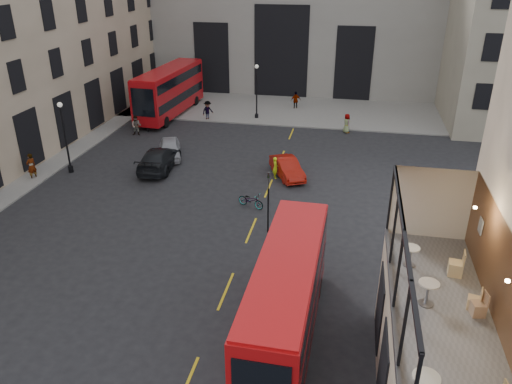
% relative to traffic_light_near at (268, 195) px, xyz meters
% --- Properties ---
extents(host_frontage, '(3.00, 11.00, 4.50)m').
position_rel_traffic_light_near_xyz_m(host_frontage, '(7.50, -12.00, -0.17)').
color(host_frontage, '#C7B095').
rests_on(host_frontage, ground).
extents(cafe_floor, '(3.00, 10.00, 0.10)m').
position_rel_traffic_light_near_xyz_m(cafe_floor, '(7.50, -12.00, 2.12)').
color(cafe_floor, slate).
rests_on(cafe_floor, host_frontage).
extents(gateway, '(35.00, 10.60, 18.00)m').
position_rel_traffic_light_near_xyz_m(gateway, '(-4.00, 35.99, 6.96)').
color(gateway, gray).
rests_on(gateway, ground).
extents(pavement_far, '(40.00, 12.00, 0.12)m').
position_rel_traffic_light_near_xyz_m(pavement_far, '(-5.00, 26.00, -2.36)').
color(pavement_far, slate).
rests_on(pavement_far, ground).
extents(traffic_light_near, '(0.16, 0.20, 3.80)m').
position_rel_traffic_light_near_xyz_m(traffic_light_near, '(0.00, 0.00, 0.00)').
color(traffic_light_near, black).
rests_on(traffic_light_near, ground).
extents(traffic_light_far, '(0.16, 0.20, 3.80)m').
position_rel_traffic_light_near_xyz_m(traffic_light_far, '(-14.00, 16.00, 0.00)').
color(traffic_light_far, black).
rests_on(traffic_light_far, ground).
extents(street_lamp_a, '(0.36, 0.36, 5.33)m').
position_rel_traffic_light_near_xyz_m(street_lamp_a, '(-16.00, 6.00, -0.03)').
color(street_lamp_a, black).
rests_on(street_lamp_a, ground).
extents(street_lamp_b, '(0.36, 0.36, 5.33)m').
position_rel_traffic_light_near_xyz_m(street_lamp_b, '(-5.00, 22.00, -0.03)').
color(street_lamp_b, black).
rests_on(street_lamp_b, ground).
extents(bus_near, '(2.50, 10.15, 4.04)m').
position_rel_traffic_light_near_xyz_m(bus_near, '(2.28, -8.74, -0.16)').
color(bus_near, '#A80B0D').
rests_on(bus_near, ground).
extents(bus_far, '(3.38, 11.83, 4.66)m').
position_rel_traffic_light_near_xyz_m(bus_far, '(-13.82, 21.76, 0.19)').
color(bus_far, '#A60B10').
rests_on(bus_far, ground).
extents(car_a, '(3.02, 4.53, 1.43)m').
position_rel_traffic_light_near_xyz_m(car_a, '(-9.78, 10.34, -1.71)').
color(car_a, '#9D9FA5').
rests_on(car_a, ground).
extents(car_b, '(3.24, 4.38, 1.38)m').
position_rel_traffic_light_near_xyz_m(car_b, '(-0.04, 8.32, -1.74)').
color(car_b, '#9F1309').
rests_on(car_b, ground).
extents(car_c, '(2.69, 5.72, 1.61)m').
position_rel_traffic_light_near_xyz_m(car_c, '(-9.75, 7.95, -1.62)').
color(car_c, black).
rests_on(car_c, ground).
extents(bicycle, '(1.97, 1.29, 0.98)m').
position_rel_traffic_light_near_xyz_m(bicycle, '(-1.63, 2.97, -1.94)').
color(bicycle, gray).
rests_on(bicycle, ground).
extents(cyclist, '(0.59, 0.69, 1.61)m').
position_rel_traffic_light_near_xyz_m(cyclist, '(-0.85, 7.91, -1.62)').
color(cyclist, '#C7E518').
rests_on(cyclist, ground).
extents(pedestrian_a, '(0.95, 0.78, 1.81)m').
position_rel_traffic_light_near_xyz_m(pedestrian_a, '(-14.60, 14.95, -1.52)').
color(pedestrian_a, gray).
rests_on(pedestrian_a, ground).
extents(pedestrian_b, '(1.31, 1.44, 1.94)m').
position_rel_traffic_light_near_xyz_m(pedestrian_b, '(-9.60, 20.58, -1.45)').
color(pedestrian_b, gray).
rests_on(pedestrian_b, ground).
extents(pedestrian_c, '(1.19, 0.88, 1.87)m').
position_rel_traffic_light_near_xyz_m(pedestrian_c, '(-1.64, 26.17, -1.49)').
color(pedestrian_c, gray).
rests_on(pedestrian_c, ground).
extents(pedestrian_d, '(0.93, 1.02, 1.75)m').
position_rel_traffic_light_near_xyz_m(pedestrian_d, '(3.87, 19.38, -1.55)').
color(pedestrian_d, gray).
rests_on(pedestrian_d, ground).
extents(pedestrian_e, '(0.70, 0.83, 1.95)m').
position_rel_traffic_light_near_xyz_m(pedestrian_e, '(-18.00, 4.31, -1.45)').
color(pedestrian_e, gray).
rests_on(pedestrian_e, ground).
extents(cafe_table_mid, '(0.65, 0.65, 0.81)m').
position_rel_traffic_light_near_xyz_m(cafe_table_mid, '(7.05, -11.42, 2.71)').
color(cafe_table_mid, beige).
rests_on(cafe_table_mid, cafe_floor).
extents(cafe_table_far, '(0.60, 0.60, 0.74)m').
position_rel_traffic_light_near_xyz_m(cafe_table_far, '(6.70, -9.25, 2.67)').
color(cafe_table_far, white).
rests_on(cafe_table_far, cafe_floor).
extents(cafe_chair_b, '(0.47, 0.47, 0.81)m').
position_rel_traffic_light_near_xyz_m(cafe_chair_b, '(8.54, -11.65, 2.42)').
color(cafe_chair_b, tan).
rests_on(cafe_chair_b, cafe_floor).
extents(cafe_chair_c, '(0.44, 0.44, 0.75)m').
position_rel_traffic_light_near_xyz_m(cafe_chair_c, '(8.48, -11.36, 2.40)').
color(cafe_chair_c, '#D6B07B').
rests_on(cafe_chair_c, cafe_floor).
extents(cafe_chair_d, '(0.52, 0.52, 0.94)m').
position_rel_traffic_light_near_xyz_m(cafe_chair_d, '(8.21, -9.55, 2.46)').
color(cafe_chair_d, '#DDBC7F').
rests_on(cafe_chair_d, cafe_floor).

